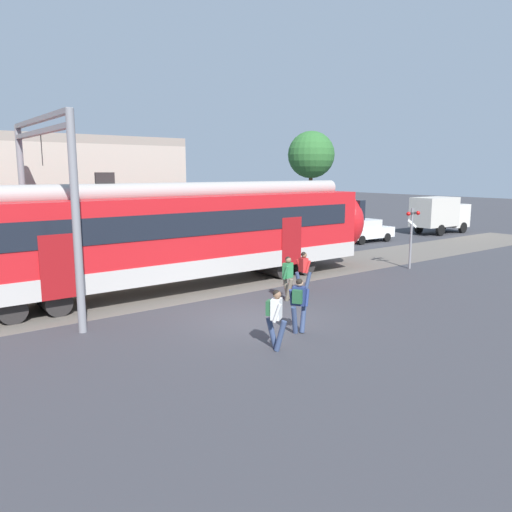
% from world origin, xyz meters
% --- Properties ---
extents(ground_plane, '(160.00, 160.00, 0.00)m').
position_xyz_m(ground_plane, '(0.00, 0.00, 0.00)').
color(ground_plane, '#38383D').
extents(pedestrian_white, '(0.51, 0.71, 1.67)m').
position_xyz_m(pedestrian_white, '(-1.14, -2.46, 0.99)').
color(pedestrian_white, navy).
rests_on(pedestrian_white, ground).
extents(pedestrian_navy, '(0.71, 0.50, 1.67)m').
position_xyz_m(pedestrian_navy, '(0.29, -1.80, 0.99)').
color(pedestrian_navy, navy).
rests_on(pedestrian_navy, ground).
extents(pedestrian_green, '(0.54, 0.68, 1.67)m').
position_xyz_m(pedestrian_green, '(2.56, 1.34, 0.96)').
color(pedestrian_green, '#6B6051').
rests_on(pedestrian_green, ground).
extents(pedestrian_red, '(0.61, 0.60, 1.67)m').
position_xyz_m(pedestrian_red, '(3.77, 1.80, 0.96)').
color(pedestrian_red, navy).
rests_on(pedestrian_red, ground).
extents(parked_car_black, '(4.02, 1.80, 1.54)m').
position_xyz_m(parked_car_black, '(12.02, 9.93, 0.78)').
color(parked_car_black, black).
rests_on(parked_car_black, ground).
extents(parked_car_white, '(4.06, 1.88, 1.54)m').
position_xyz_m(parked_car_white, '(17.06, 10.04, 0.78)').
color(parked_car_white, silver).
rests_on(parked_car_white, ground).
extents(box_truck, '(5.28, 2.18, 2.82)m').
position_xyz_m(box_truck, '(25.28, 9.74, 1.57)').
color(box_truck, beige).
rests_on(box_truck, ground).
extents(catenary_gantry, '(0.24, 6.64, 6.53)m').
position_xyz_m(catenary_gantry, '(-4.81, 5.38, 4.31)').
color(catenary_gantry, gray).
rests_on(catenary_gantry, ground).
extents(crossing_signal, '(0.96, 0.22, 3.00)m').
position_xyz_m(crossing_signal, '(11.39, 2.33, 2.01)').
color(crossing_signal, gray).
rests_on(crossing_signal, ground).
extents(street_tree_right, '(3.89, 3.89, 8.08)m').
position_xyz_m(street_tree_right, '(19.86, 18.55, 6.11)').
color(street_tree_right, brown).
rests_on(street_tree_right, ground).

